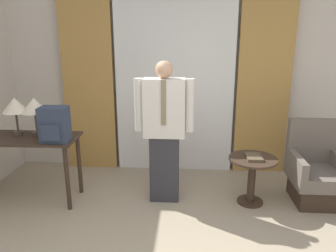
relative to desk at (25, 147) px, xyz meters
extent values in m
cube|color=beige|center=(1.70, 1.18, 0.68)|extent=(10.00, 0.06, 2.70)
cube|color=white|center=(1.70, 1.05, 0.62)|extent=(1.65, 0.06, 2.58)
cube|color=#B28442|center=(0.47, 1.05, 0.62)|extent=(0.72, 0.06, 2.58)
cube|color=#B28442|center=(2.93, 1.05, 0.62)|extent=(0.72, 0.06, 2.58)
cube|color=#38281E|center=(0.00, 0.00, 0.11)|extent=(1.23, 0.54, 0.03)
cylinder|color=#38281E|center=(0.55, -0.21, -0.29)|extent=(0.05, 0.05, 0.76)
cylinder|color=#38281E|center=(0.55, 0.21, -0.29)|extent=(0.05, 0.05, 0.76)
cylinder|color=#4C4238|center=(-0.12, 0.10, 0.15)|extent=(0.11, 0.11, 0.04)
cylinder|color=#4C4238|center=(-0.12, 0.10, 0.28)|extent=(0.02, 0.02, 0.23)
cone|color=beige|center=(-0.12, 0.10, 0.48)|extent=(0.30, 0.30, 0.17)
cylinder|color=#4C4238|center=(0.12, 0.10, 0.15)|extent=(0.11, 0.11, 0.04)
cylinder|color=#4C4238|center=(0.12, 0.10, 0.28)|extent=(0.02, 0.02, 0.23)
cone|color=beige|center=(0.12, 0.10, 0.48)|extent=(0.30, 0.30, 0.17)
cube|color=#2D384C|center=(0.44, -0.13, 0.32)|extent=(0.30, 0.21, 0.39)
cube|color=#2D384C|center=(0.44, -0.25, 0.26)|extent=(0.21, 0.03, 0.18)
cube|color=#2D2D33|center=(1.63, 0.10, -0.27)|extent=(0.34, 0.18, 0.80)
cube|color=silver|center=(1.63, 0.10, 0.47)|extent=(0.47, 0.21, 0.67)
cube|color=#847556|center=(1.63, -0.01, 0.55)|extent=(0.06, 0.01, 0.50)
cylinder|color=silver|center=(1.34, 0.10, 0.50)|extent=(0.10, 0.10, 0.60)
cylinder|color=silver|center=(1.91, 0.10, 0.50)|extent=(0.10, 0.10, 0.60)
sphere|color=tan|center=(1.63, 0.10, 0.90)|extent=(0.19, 0.19, 0.19)
cube|color=#38281E|center=(3.42, 0.15, -0.54)|extent=(0.50, 0.54, 0.25)
cube|color=#665B51|center=(3.42, 0.15, -0.34)|extent=(0.59, 0.64, 0.16)
cube|color=#665B51|center=(3.42, 0.43, 0.02)|extent=(0.59, 0.10, 0.55)
cube|color=#665B51|center=(3.17, 0.15, -0.17)|extent=(0.08, 0.64, 0.18)
cylinder|color=#38281E|center=(2.65, 0.08, -0.66)|extent=(0.31, 0.31, 0.02)
cylinder|color=#38281E|center=(2.65, 0.08, -0.40)|extent=(0.09, 0.09, 0.54)
cylinder|color=#38281E|center=(2.65, 0.08, -0.11)|extent=(0.56, 0.56, 0.02)
cube|color=brown|center=(2.66, 0.07, -0.08)|extent=(0.18, 0.25, 0.03)
camera|label=1|loc=(1.90, -3.49, 1.29)|focal=35.00mm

